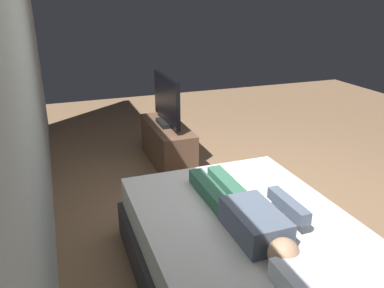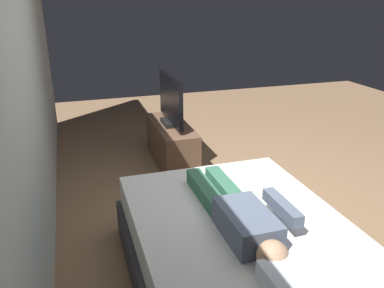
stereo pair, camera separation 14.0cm
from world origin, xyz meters
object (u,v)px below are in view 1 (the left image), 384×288
object	(u,v)px
tv_stand	(168,144)
tv	(167,102)
remote	(286,202)
bed	(251,260)
person	(247,213)

from	to	relation	value
tv_stand	tv	bearing A→B (deg)	0.00
remote	tv_stand	size ratio (longest dim) A/B	0.14
bed	tv	size ratio (longest dim) A/B	2.34
tv_stand	tv	distance (m)	0.53
person	tv	distance (m)	2.32
tv	tv_stand	bearing A→B (deg)	0.00
bed	tv	xyz separation A→B (m)	(2.34, -0.11, 0.52)
remote	tv_stand	distance (m)	2.20
tv_stand	person	bearing A→B (deg)	176.45
tv_stand	tv	world-z (taller)	tv
person	tv	size ratio (longest dim) A/B	1.43
tv	bed	bearing A→B (deg)	177.32
bed	person	world-z (taller)	person
person	tv_stand	bearing A→B (deg)	-3.55
bed	remote	size ratio (longest dim) A/B	13.73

